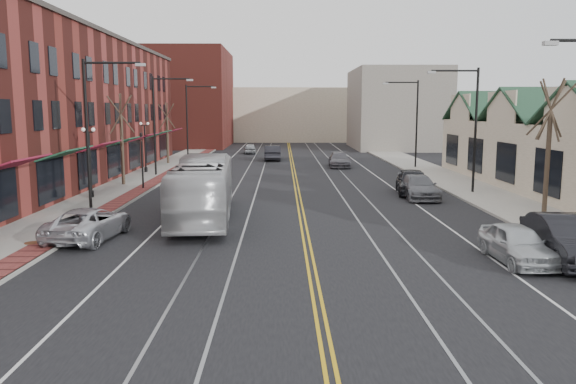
{
  "coord_description": "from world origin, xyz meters",
  "views": [
    {
      "loc": [
        -1.02,
        -14.33,
        5.55
      ],
      "look_at": [
        -0.77,
        9.56,
        2.0
      ],
      "focal_mm": 35.0,
      "sensor_mm": 36.0,
      "label": 1
    }
  ],
  "objects_px": {
    "parked_car_a": "(517,244)",
    "parked_car_b": "(567,240)",
    "parked_car_d": "(412,182)",
    "transit_bus": "(203,189)",
    "parked_suv": "(89,223)",
    "parked_car_c": "(418,187)"
  },
  "relations": [
    {
      "from": "parked_car_a",
      "to": "parked_car_b",
      "type": "xyz_separation_m",
      "value": [
        1.8,
        -0.02,
        0.15
      ]
    },
    {
      "from": "parked_car_d",
      "to": "parked_car_a",
      "type": "bearing_deg",
      "value": -82.21
    },
    {
      "from": "transit_bus",
      "to": "parked_car_a",
      "type": "xyz_separation_m",
      "value": [
        12.5,
        -8.12,
        -0.85
      ]
    },
    {
      "from": "parked_car_a",
      "to": "parked_car_d",
      "type": "height_order",
      "value": "parked_car_d"
    },
    {
      "from": "parked_car_b",
      "to": "parked_car_d",
      "type": "height_order",
      "value": "parked_car_b"
    },
    {
      "from": "transit_bus",
      "to": "parked_car_a",
      "type": "distance_m",
      "value": 14.93
    },
    {
      "from": "parked_car_a",
      "to": "parked_car_d",
      "type": "xyz_separation_m",
      "value": [
        0.0,
        16.55,
        0.13
      ]
    },
    {
      "from": "parked_car_a",
      "to": "parked_car_d",
      "type": "distance_m",
      "value": 16.55
    },
    {
      "from": "parked_suv",
      "to": "parked_car_d",
      "type": "relative_size",
      "value": 1.02
    },
    {
      "from": "parked_suv",
      "to": "parked_car_c",
      "type": "distance_m",
      "value": 20.09
    },
    {
      "from": "parked_car_c",
      "to": "parked_car_d",
      "type": "bearing_deg",
      "value": 90.74
    },
    {
      "from": "parked_suv",
      "to": "parked_car_a",
      "type": "height_order",
      "value": "parked_car_a"
    },
    {
      "from": "parked_car_d",
      "to": "parked_car_c",
      "type": "bearing_deg",
      "value": -82.21
    },
    {
      "from": "parked_car_b",
      "to": "parked_car_d",
      "type": "relative_size",
      "value": 1.06
    },
    {
      "from": "parked_suv",
      "to": "parked_car_a",
      "type": "relative_size",
      "value": 1.21
    },
    {
      "from": "parked_suv",
      "to": "parked_car_c",
      "type": "height_order",
      "value": "parked_car_c"
    },
    {
      "from": "transit_bus",
      "to": "parked_car_a",
      "type": "relative_size",
      "value": 2.71
    },
    {
      "from": "parked_car_a",
      "to": "parked_suv",
      "type": "bearing_deg",
      "value": 165.28
    },
    {
      "from": "parked_suv",
      "to": "parked_car_d",
      "type": "xyz_separation_m",
      "value": [
        16.8,
        12.7,
        0.14
      ]
    },
    {
      "from": "parked_suv",
      "to": "parked_car_c",
      "type": "bearing_deg",
      "value": -140.29
    },
    {
      "from": "parked_suv",
      "to": "parked_car_d",
      "type": "distance_m",
      "value": 21.06
    },
    {
      "from": "transit_bus",
      "to": "parked_suv",
      "type": "xyz_separation_m",
      "value": [
        -4.3,
        -4.27,
        -0.86
      ]
    }
  ]
}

